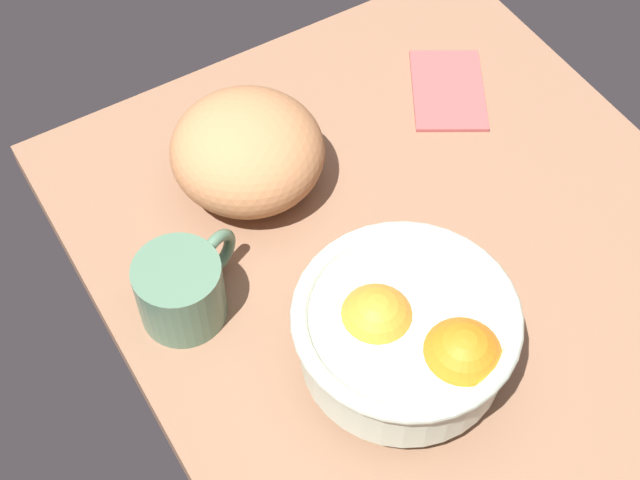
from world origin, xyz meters
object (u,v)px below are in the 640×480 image
fruit_bowl (408,335)px  bread_loaf (247,151)px  napkin_folded (448,88)px  mug (182,289)px

fruit_bowl → bread_loaf: 27.76cm
napkin_folded → bread_loaf: bearing=-89.2°
bread_loaf → mug: 17.29cm
fruit_bowl → napkin_folded: size_ratio=1.58×
napkin_folded → mug: bearing=-74.2°
napkin_folded → mug: 42.00cm
bread_loaf → napkin_folded: size_ratio=1.25×
fruit_bowl → napkin_folded: 38.37cm
bread_loaf → napkin_folded: bread_loaf is taller
bread_loaf → mug: size_ratio=1.36×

